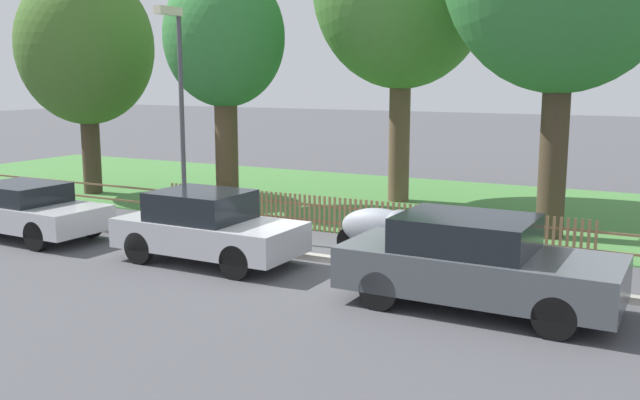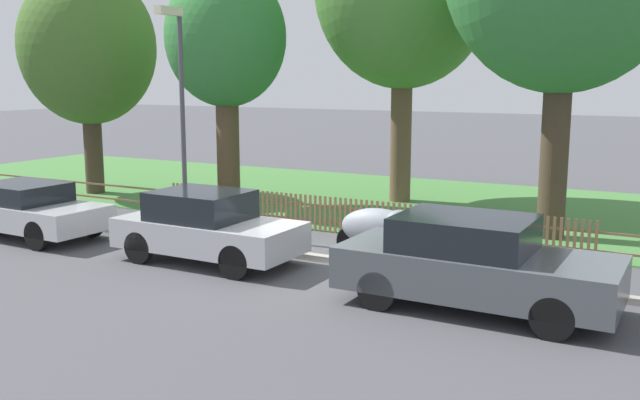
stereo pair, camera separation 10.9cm
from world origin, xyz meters
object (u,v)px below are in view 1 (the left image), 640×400
parked_car_black_saloon (26,210)px  covered_motorcycle (382,228)px  parked_car_red_compact (475,262)px  tree_behind_motorcycle (224,40)px  street_lamp (178,93)px  tree_nearest_kerb (86,48)px  parked_car_navy_estate (207,227)px

parked_car_black_saloon → covered_motorcycle: bearing=15.4°
parked_car_black_saloon → parked_car_red_compact: 10.60m
parked_car_black_saloon → tree_behind_motorcycle: bearing=74.0°
covered_motorcycle → street_lamp: (-5.06, -0.04, 2.66)m
parked_car_black_saloon → tree_behind_motorcycle: (1.79, 5.49, 4.02)m
tree_nearest_kerb → street_lamp: size_ratio=1.35×
covered_motorcycle → tree_nearest_kerb: bearing=163.4°
parked_car_red_compact → street_lamp: (-7.57, 2.04, 2.57)m
parked_car_red_compact → tree_nearest_kerb: tree_nearest_kerb is taller
parked_car_black_saloon → street_lamp: bearing=34.0°
tree_nearest_kerb → covered_motorcycle: bearing=-16.9°
parked_car_black_saloon → street_lamp: street_lamp is taller
parked_car_navy_estate → tree_behind_motorcycle: 7.39m
covered_motorcycle → parked_car_black_saloon: bearing=-166.4°
parked_car_black_saloon → parked_car_red_compact: size_ratio=0.90×
parked_car_navy_estate → parked_car_red_compact: 5.57m
covered_motorcycle → street_lamp: 5.72m
tree_nearest_kerb → tree_behind_motorcycle: tree_nearest_kerb is taller
parked_car_black_saloon → tree_behind_motorcycle: size_ratio=0.59×
tree_behind_motorcycle → covered_motorcycle: bearing=-29.4°
parked_car_red_compact → tree_behind_motorcycle: tree_behind_motorcycle is taller
covered_motorcycle → tree_nearest_kerb: tree_nearest_kerb is taller
covered_motorcycle → tree_behind_motorcycle: 8.28m
covered_motorcycle → street_lamp: size_ratio=0.36×
parked_car_red_compact → parked_car_black_saloon: bearing=179.8°
parked_car_navy_estate → covered_motorcycle: bearing=30.7°
parked_car_navy_estate → covered_motorcycle: 3.52m
street_lamp → tree_nearest_kerb: bearing=151.3°
parked_car_navy_estate → street_lamp: street_lamp is taller
covered_motorcycle → tree_behind_motorcycle: tree_behind_motorcycle is taller
tree_nearest_kerb → street_lamp: 7.45m
street_lamp → covered_motorcycle: bearing=0.4°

